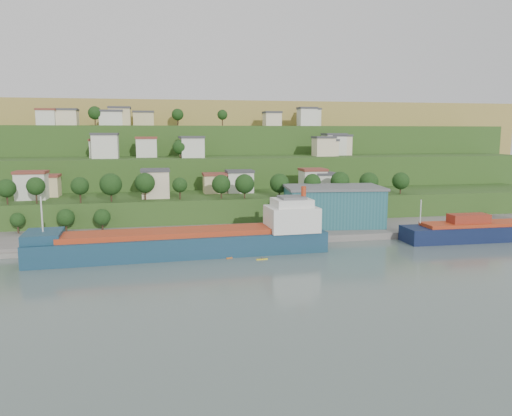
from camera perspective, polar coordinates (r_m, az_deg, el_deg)
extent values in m
plane|color=#4D5E58|center=(127.13, -2.43, -5.97)|extent=(500.00, 500.00, 0.00)
cube|color=slate|center=(157.85, 3.17, -3.09)|extent=(220.00, 26.00, 4.00)
cube|color=slate|center=(151.42, -24.93, -4.40)|extent=(40.00, 18.00, 2.40)
cube|color=#284719|center=(181.42, -5.20, -1.57)|extent=(260.00, 32.00, 20.00)
cube|color=#284719|center=(210.87, -6.09, -0.16)|extent=(280.00, 32.00, 44.00)
cube|color=#284719|center=(240.46, -6.76, 0.91)|extent=(300.00, 32.00, 70.00)
cube|color=olive|center=(313.77, -7.87, 2.69)|extent=(360.00, 120.00, 96.00)
cube|color=silver|center=(181.53, -24.25, 2.26)|extent=(9.59, 7.40, 8.58)
cube|color=brown|center=(181.12, -24.34, 3.75)|extent=(10.19, 8.00, 0.90)
cube|color=#D5C18A|center=(187.49, -22.72, 2.26)|extent=(7.89, 7.01, 6.79)
cube|color=brown|center=(187.15, -22.79, 3.42)|extent=(8.49, 7.61, 0.90)
cube|color=beige|center=(173.13, -11.41, 2.64)|extent=(9.10, 8.02, 8.95)
cube|color=#3F3F44|center=(172.70, -11.46, 4.27)|extent=(9.70, 8.62, 0.90)
cube|color=#D5C18A|center=(184.06, -4.72, 2.74)|extent=(8.26, 7.12, 6.45)
cube|color=brown|center=(183.72, -4.74, 3.88)|extent=(8.86, 7.72, 0.90)
cube|color=silver|center=(185.21, -1.89, 2.94)|extent=(9.45, 7.57, 7.39)
cube|color=#3F3F44|center=(184.84, -1.89, 4.22)|extent=(10.05, 8.17, 0.90)
cube|color=silver|center=(186.83, 6.50, 3.03)|extent=(8.61, 8.62, 7.96)
cube|color=brown|center=(186.45, 6.52, 4.39)|extent=(9.21, 9.22, 0.90)
cube|color=silver|center=(187.81, 7.82, 2.80)|extent=(7.79, 7.54, 6.42)
cube|color=#3F3F44|center=(187.48, 7.84, 3.91)|extent=(8.39, 8.14, 0.90)
cube|color=silver|center=(211.43, -17.46, 6.42)|extent=(7.00, 7.75, 6.63)
cube|color=brown|center=(211.34, -17.51, 7.44)|extent=(7.60, 8.35, 0.90)
cube|color=silver|center=(204.71, -16.84, 6.72)|extent=(9.75, 7.76, 9.00)
cube|color=#3F3F44|center=(204.64, -16.90, 8.10)|extent=(10.35, 8.36, 0.90)
cube|color=silver|center=(209.39, -12.40, 6.70)|extent=(8.18, 7.26, 7.44)
cube|color=brown|center=(209.31, -12.43, 7.84)|extent=(8.78, 7.86, 0.90)
cube|color=#D5C18A|center=(213.91, -7.70, 6.89)|extent=(7.74, 7.11, 7.62)
cube|color=#3F3F44|center=(213.83, -7.72, 8.03)|extent=(8.34, 7.71, 0.90)
cube|color=silver|center=(203.52, -7.26, 6.82)|extent=(8.98, 7.94, 7.73)
cube|color=#3F3F44|center=(203.43, -7.29, 8.04)|extent=(9.58, 8.54, 0.90)
cube|color=beige|center=(216.71, 7.73, 6.90)|extent=(8.29, 7.70, 7.55)
cube|color=#3F3F44|center=(216.62, 7.76, 8.02)|extent=(8.89, 8.30, 0.90)
cube|color=beige|center=(218.51, 8.18, 6.74)|extent=(7.35, 7.82, 6.34)
cube|color=#3F3F44|center=(218.43, 8.20, 7.69)|extent=(7.95, 8.42, 0.90)
cube|color=silver|center=(226.88, 8.87, 7.11)|extent=(8.86, 8.86, 8.83)
cube|color=#3F3F44|center=(226.81, 8.90, 8.34)|extent=(9.46, 9.46, 0.90)
cube|color=beige|center=(227.82, 9.49, 7.03)|extent=(8.96, 8.49, 8.26)
cube|color=#3F3F44|center=(227.75, 9.52, 8.18)|extent=(9.56, 9.09, 0.90)
cube|color=silver|center=(239.61, -22.77, 9.45)|extent=(7.71, 8.38, 6.47)
cube|color=brown|center=(239.74, -22.82, 10.33)|extent=(8.31, 8.98, 0.90)
cube|color=beige|center=(241.00, -20.76, 9.58)|extent=(8.89, 8.23, 6.66)
cube|color=#3F3F44|center=(241.12, -20.81, 10.47)|extent=(9.49, 8.83, 0.90)
cube|color=silver|center=(234.27, -16.19, 9.76)|extent=(9.89, 8.67, 6.02)
cube|color=#3F3F44|center=(234.39, -16.23, 10.60)|extent=(10.49, 9.27, 0.90)
cube|color=#D5C18A|center=(234.91, -15.30, 9.98)|extent=(9.25, 7.59, 7.56)
cube|color=#3F3F44|center=(235.07, -15.34, 11.01)|extent=(9.85, 8.19, 0.90)
cube|color=#D5C18A|center=(241.50, -12.72, 9.84)|extent=(9.27, 7.58, 6.05)
cube|color=#3F3F44|center=(241.61, -12.75, 10.67)|extent=(9.87, 8.18, 0.90)
cube|color=beige|center=(243.37, 1.84, 10.04)|extent=(7.64, 8.29, 6.12)
cube|color=#3F3F44|center=(243.49, 1.85, 10.87)|extent=(8.24, 8.89, 0.90)
cube|color=silver|center=(243.09, 5.85, 10.23)|extent=(8.15, 7.18, 8.05)
cube|color=#3F3F44|center=(243.27, 5.87, 11.29)|extent=(8.75, 7.78, 0.90)
cube|color=silver|center=(254.42, 6.21, 10.16)|extent=(9.09, 7.27, 8.13)
cube|color=#3F3F44|center=(254.59, 6.23, 11.18)|extent=(9.69, 7.87, 0.90)
cylinder|color=#382619|center=(171.83, -26.55, 0.94)|extent=(0.50, 0.50, 3.50)
sphere|color=black|center=(171.47, -26.63, 2.03)|extent=(5.67, 5.67, 5.67)
cylinder|color=#382619|center=(169.85, -23.80, 1.12)|extent=(0.50, 0.50, 3.99)
sphere|color=black|center=(169.47, -23.87, 2.31)|extent=(5.64, 5.64, 5.64)
cylinder|color=#382619|center=(166.58, -19.43, 1.21)|extent=(0.50, 0.50, 3.88)
sphere|color=black|center=(166.20, -19.49, 2.40)|extent=(5.59, 5.59, 5.59)
cylinder|color=#382619|center=(166.22, -16.21, 1.32)|extent=(0.50, 0.50, 3.73)
sphere|color=black|center=(165.80, -16.26, 2.62)|extent=(7.04, 7.04, 7.04)
cylinder|color=#382619|center=(167.74, -12.54, 1.55)|extent=(0.50, 0.50, 3.90)
sphere|color=black|center=(167.33, -12.59, 2.83)|extent=(6.60, 6.60, 6.60)
cylinder|color=#382619|center=(167.74, -8.68, 1.58)|extent=(0.50, 0.50, 3.43)
sphere|color=black|center=(167.39, -8.71, 2.62)|extent=(4.97, 4.97, 4.97)
cylinder|color=#382619|center=(168.05, -3.99, 1.62)|extent=(0.50, 0.50, 3.13)
sphere|color=black|center=(167.68, -4.00, 2.74)|extent=(6.32, 6.32, 6.32)
cylinder|color=#382619|center=(168.12, -1.31, 1.64)|extent=(0.50, 0.50, 3.14)
sphere|color=black|center=(167.74, -1.32, 2.78)|extent=(6.57, 6.57, 6.57)
cylinder|color=#382619|center=(172.09, 2.69, 1.75)|extent=(0.50, 0.50, 2.91)
sphere|color=black|center=(171.73, 2.70, 2.84)|extent=(6.67, 6.67, 6.67)
cylinder|color=#382619|center=(173.26, 6.45, 1.85)|extent=(0.50, 0.50, 3.49)
sphere|color=black|center=(172.90, 6.46, 2.96)|extent=(5.84, 5.84, 5.84)
cylinder|color=#382619|center=(176.97, 9.55, 1.92)|extent=(0.50, 0.50, 3.43)
sphere|color=black|center=(176.60, 9.58, 3.06)|extent=(6.59, 6.59, 6.59)
cylinder|color=#382619|center=(182.26, 12.74, 1.91)|extent=(0.50, 0.50, 2.78)
sphere|color=black|center=(181.92, 12.77, 2.93)|extent=(6.79, 6.79, 6.79)
cylinder|color=#382619|center=(188.47, 16.17, 2.03)|extent=(0.50, 0.50, 2.98)
sphere|color=black|center=(188.15, 16.21, 3.00)|extent=(6.19, 6.19, 6.19)
cylinder|color=#382619|center=(234.01, -3.86, 9.80)|extent=(0.50, 0.50, 3.81)
sphere|color=black|center=(234.10, -3.86, 10.59)|extent=(4.68, 4.68, 4.68)
cylinder|color=#382619|center=(231.91, -17.90, 9.43)|extent=(0.50, 0.50, 3.86)
sphere|color=black|center=(232.02, -17.94, 10.30)|extent=(5.81, 5.81, 5.81)
cylinder|color=#382619|center=(242.50, -8.93, 9.69)|extent=(0.50, 0.50, 3.90)
sphere|color=black|center=(242.60, -8.95, 10.51)|extent=(5.55, 5.55, 5.55)
cylinder|color=#382619|center=(201.64, -8.65, 6.07)|extent=(0.50, 0.50, 2.73)
sphere|color=black|center=(201.54, -8.66, 6.91)|extent=(5.83, 5.83, 5.83)
cube|color=#133847|center=(132.87, -8.43, -4.68)|extent=(77.46, 15.45, 7.70)
cube|color=#A93416|center=(131.82, -9.43, -2.80)|extent=(57.58, 12.39, 1.32)
cube|color=#133847|center=(134.59, -23.15, -2.96)|extent=(9.32, 12.47, 2.20)
cube|color=silver|center=(136.10, 4.09, -1.22)|extent=(13.67, 11.57, 6.60)
cube|color=silver|center=(135.42, 4.11, 0.62)|extent=(10.28, 9.22, 2.20)
cube|color=#595B5E|center=(135.23, 4.12, 1.22)|extent=(6.88, 6.88, 0.66)
cylinder|color=#A93416|center=(135.98, 5.46, 1.80)|extent=(1.38, 1.38, 3.30)
cylinder|color=silver|center=(133.66, -23.29, -0.65)|extent=(0.41, 0.41, 8.80)
cube|color=silver|center=(134.43, -21.71, -3.95)|extent=(15.93, 13.09, 0.28)
cube|color=#0B1533|center=(167.68, 25.80, -2.81)|extent=(59.19, 10.98, 6.49)
cube|color=#A93416|center=(165.86, 25.34, -1.58)|extent=(43.42, 8.91, 0.98)
cylinder|color=silver|center=(152.29, 18.30, -0.38)|extent=(0.32, 0.32, 6.88)
cube|color=maroon|center=(161.01, 23.13, -1.09)|extent=(11.90, 5.15, 2.56)
cube|color=#1F545D|center=(164.42, 8.81, 0.12)|extent=(31.81, 21.22, 12.00)
cube|color=#595B5E|center=(163.61, 8.86, 2.34)|extent=(32.92, 22.33, 0.80)
cube|color=white|center=(150.66, -22.95, -3.34)|extent=(6.22, 3.60, 2.72)
cube|color=silver|center=(145.83, -20.76, -3.99)|extent=(4.03, 2.44, 0.76)
cube|color=#D86013|center=(129.25, -2.82, -5.68)|extent=(2.89, 1.37, 0.22)
sphere|color=#3F3F44|center=(129.16, -2.82, -5.52)|extent=(0.50, 0.50, 0.50)
cube|color=yellow|center=(127.48, 0.68, -5.87)|extent=(3.00, 0.79, 0.22)
sphere|color=#3F3F44|center=(127.39, 0.68, -5.71)|extent=(0.52, 0.52, 0.52)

